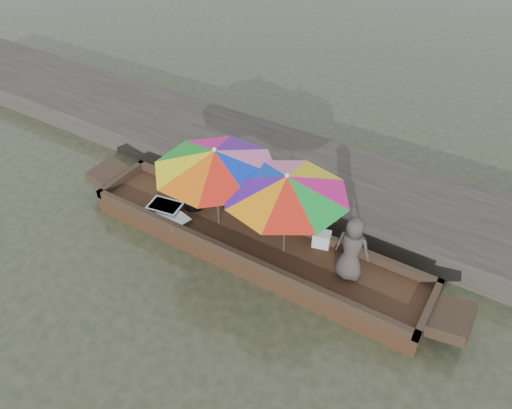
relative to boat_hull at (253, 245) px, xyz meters
The scene contains 11 objects.
water 0.17m from the boat_hull, ahead, with size 80.00×80.00×0.00m, color #303621.
dock 2.20m from the boat_hull, 90.00° to the left, with size 22.00×2.20×0.50m, color #2D2B26.
boat_hull is the anchor object (origin of this frame).
cooking_pot 1.59m from the boat_hull, 168.00° to the left, with size 0.39×0.39×0.20m, color black.
tray_crayfish 1.77m from the boat_hull, behind, with size 0.59×0.41×0.09m, color silver.
tray_scallop 1.51m from the boat_hull, 166.60° to the right, with size 0.59×0.41×0.06m, color silver.
charcoal_grill 1.38m from the boat_hull, behind, with size 0.35×0.35×0.16m, color black.
supply_bag 1.19m from the boat_hull, 23.13° to the left, with size 0.28×0.22×0.26m, color silver.
vendor 1.86m from the boat_hull, ahead, with size 0.56×0.37×1.14m, color #3E3734.
umbrella_bow 1.18m from the boat_hull, behind, with size 2.04×2.04×1.55m, color #0C34D8, non-canonical shape.
umbrella_stern 1.12m from the boat_hull, ahead, with size 1.95×1.95×1.55m, color #E5147F, non-canonical shape.
Camera 1 is at (3.30, -5.20, 6.09)m, focal length 35.00 mm.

